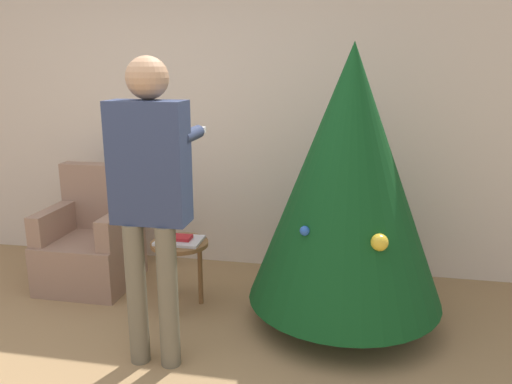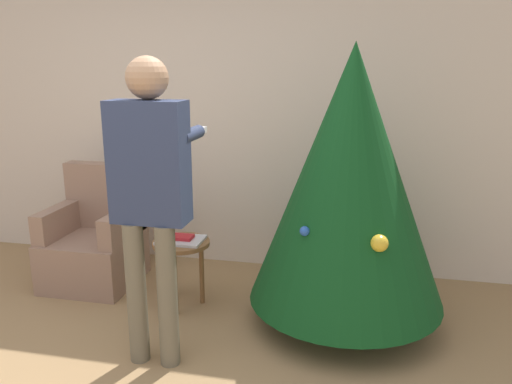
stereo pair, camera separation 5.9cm
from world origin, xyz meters
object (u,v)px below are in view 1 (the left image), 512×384
at_px(person_standing, 150,185).
at_px(side_stool, 180,252).
at_px(christmas_tree, 349,177).
at_px(armchair, 93,243).

height_order(person_standing, side_stool, person_standing).
bearing_deg(person_standing, christmas_tree, 31.89).
relative_size(christmas_tree, person_standing, 1.05).
relative_size(armchair, person_standing, 0.53).
height_order(christmas_tree, armchair, christmas_tree).
bearing_deg(armchair, christmas_tree, -7.52).
height_order(christmas_tree, side_stool, christmas_tree).
distance_m(armchair, side_stool, 0.92).
height_order(armchair, side_stool, armchair).
bearing_deg(armchair, side_stool, -18.65).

